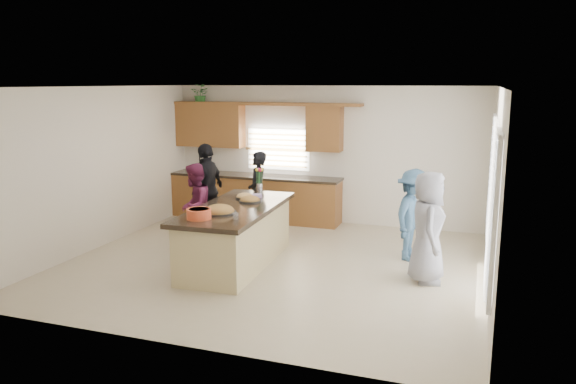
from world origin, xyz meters
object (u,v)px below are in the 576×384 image
at_px(island, 236,237).
at_px(salad_bowl, 199,213).
at_px(woman_right_back, 413,215).
at_px(woman_left_front, 207,190).
at_px(woman_right_front, 428,227).
at_px(woman_left_back, 258,192).
at_px(woman_left_mid, 195,207).

relative_size(island, salad_bowl, 7.78).
bearing_deg(woman_right_back, salad_bowl, 141.25).
bearing_deg(woman_left_front, woman_right_front, 75.04).
distance_m(woman_left_back, woman_right_front, 3.84).
relative_size(island, woman_left_back, 1.75).
height_order(island, woman_right_front, woman_right_front).
xyz_separation_m(woman_left_mid, woman_right_back, (3.65, 0.59, 0.00)).
bearing_deg(woman_left_mid, woman_left_front, -173.72).
bearing_deg(island, salad_bowl, -102.32).
distance_m(woman_left_mid, woman_right_back, 3.69).
bearing_deg(woman_right_front, woman_right_back, 9.95).
xyz_separation_m(woman_left_back, woman_right_back, (3.06, -0.86, -0.03)).
bearing_deg(woman_left_mid, island, 54.51).
relative_size(woman_left_mid, woman_right_front, 0.92).
xyz_separation_m(island, woman_left_mid, (-1.04, 0.57, 0.30)).
distance_m(island, woman_left_back, 2.09).
height_order(woman_right_back, woman_right_front, woman_right_front).
distance_m(salad_bowl, woman_left_mid, 1.75).
bearing_deg(island, woman_right_back, 21.40).
relative_size(woman_left_back, woman_left_mid, 1.04).
height_order(salad_bowl, woman_right_back, woman_right_back).
height_order(woman_left_back, woman_right_front, woman_right_front).
relative_size(woman_left_front, woman_right_back, 1.16).
bearing_deg(island, woman_left_front, 128.14).
bearing_deg(salad_bowl, island, 80.15).
distance_m(island, woman_right_back, 2.87).
bearing_deg(salad_bowl, woman_right_back, 36.80).
relative_size(woman_left_front, woman_right_front, 1.08).
distance_m(salad_bowl, woman_left_front, 2.60).
height_order(salad_bowl, woman_left_mid, woman_left_mid).
bearing_deg(island, woman_left_back, 100.08).
distance_m(woman_left_back, woman_left_front, 0.98).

